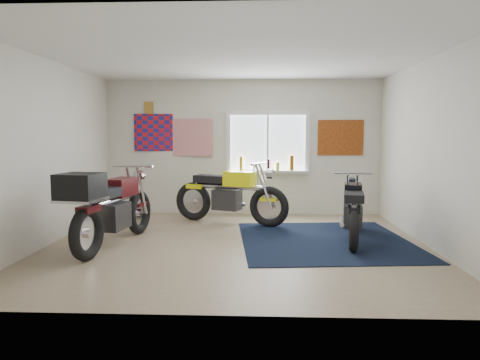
{
  "coord_description": "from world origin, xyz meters",
  "views": [
    {
      "loc": [
        0.3,
        -6.14,
        1.6
      ],
      "look_at": [
        0.03,
        0.4,
        0.91
      ],
      "focal_mm": 32.0,
      "sensor_mm": 36.0,
      "label": 1
    }
  ],
  "objects_px": {
    "navy_rug": "(325,240)",
    "yellow_triumph": "(229,196)",
    "black_chrome_bike": "(352,212)",
    "maroon_tourer": "(109,207)"
  },
  "relations": [
    {
      "from": "navy_rug",
      "to": "yellow_triumph",
      "type": "height_order",
      "value": "yellow_triumph"
    },
    {
      "from": "navy_rug",
      "to": "black_chrome_bike",
      "type": "bearing_deg",
      "value": 8.62
    },
    {
      "from": "maroon_tourer",
      "to": "black_chrome_bike",
      "type": "bearing_deg",
      "value": -70.55
    },
    {
      "from": "yellow_triumph",
      "to": "navy_rug",
      "type": "bearing_deg",
      "value": -17.41
    },
    {
      "from": "navy_rug",
      "to": "yellow_triumph",
      "type": "bearing_deg",
      "value": 141.1
    },
    {
      "from": "yellow_triumph",
      "to": "black_chrome_bike",
      "type": "bearing_deg",
      "value": -9.48
    },
    {
      "from": "yellow_triumph",
      "to": "black_chrome_bike",
      "type": "distance_m",
      "value": 2.28
    },
    {
      "from": "navy_rug",
      "to": "maroon_tourer",
      "type": "relative_size",
      "value": 1.15
    },
    {
      "from": "yellow_triumph",
      "to": "maroon_tourer",
      "type": "bearing_deg",
      "value": -109.49
    },
    {
      "from": "black_chrome_bike",
      "to": "maroon_tourer",
      "type": "height_order",
      "value": "maroon_tourer"
    }
  ]
}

